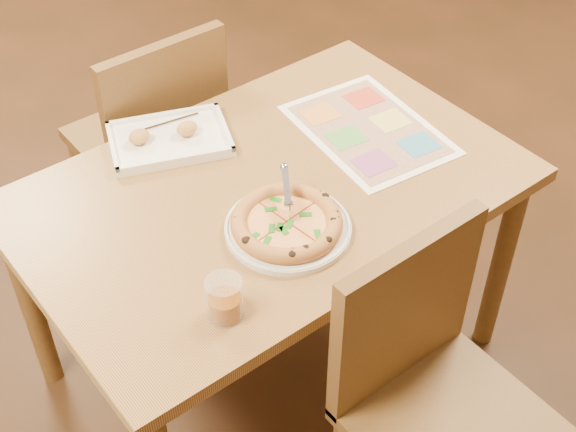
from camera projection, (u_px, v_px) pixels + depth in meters
dining_table at (270, 209)px, 2.15m from camera, size 1.30×0.85×0.72m
chair_near at (427, 369)px, 1.85m from camera, size 0.42×0.42×0.47m
chair_far at (156, 125)px, 2.55m from camera, size 0.42×0.42×0.47m
plate at (288, 228)px, 1.96m from camera, size 0.41×0.41×0.02m
pizza at (287, 223)px, 1.94m from camera, size 0.27×0.27×0.04m
pizza_cutter at (287, 191)px, 1.95m from camera, size 0.08×0.12×0.08m
appetizer_tray at (169, 139)px, 2.22m from camera, size 0.38×0.33×0.06m
glass_tumbler at (225, 301)px, 1.74m from camera, size 0.08×0.08×0.10m
menu at (369, 129)px, 2.27m from camera, size 0.38×0.50×0.00m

